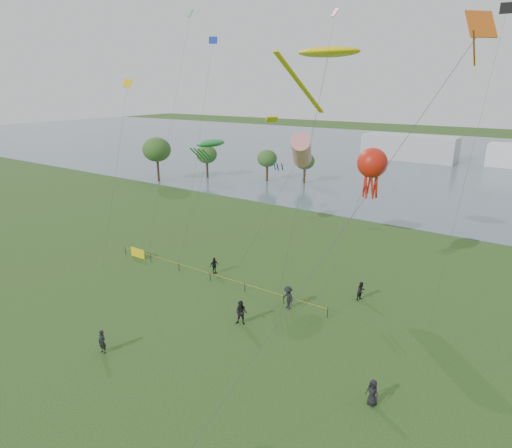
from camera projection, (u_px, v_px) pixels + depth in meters
The scene contains 17 objects.
ground_plane at pixel (161, 396), 25.16m from camera, with size 400.00×400.00×0.00m, color #1E3C13.
lake at pixel (464, 161), 103.85m from camera, with size 400.00×120.00×0.08m, color slate.
pavilion_left at pixel (409, 147), 105.42m from camera, with size 22.00×8.00×6.00m, color silver.
trees at pixel (209, 154), 81.04m from camera, with size 28.39×18.69×8.31m.
fence at pixel (164, 261), 43.23m from camera, with size 24.07×0.07×1.05m.
spectator_a at pixel (241, 313), 32.49m from camera, with size 0.95×0.74×1.95m, color black.
spectator_b at pixel (288, 298), 34.81m from camera, with size 1.27×0.73×1.96m, color black.
spectator_c at pixel (214, 266), 41.44m from camera, with size 0.97×0.40×1.65m, color black.
spectator_d at pixel (372, 392), 24.29m from camera, with size 0.79×0.51×1.61m, color black.
spectator_f at pixel (102, 342), 29.02m from camera, with size 0.62×0.41×1.70m, color black.
spectator_g at pixel (361, 291), 36.29m from camera, with size 0.80×0.62×1.64m, color black.
kite_stingray at pixel (328, 53), 32.32m from camera, with size 5.00×10.04×20.27m.
kite_windsock at pixel (301, 151), 41.42m from camera, with size 5.79×7.91×13.40m.
kite_creature at pixel (210, 144), 46.05m from camera, with size 2.20×8.11×11.94m.
kite_octopus at pixel (372, 164), 34.82m from camera, with size 2.45×9.26×12.68m.
kite_delta at pixel (458, 60), 17.97m from camera, with size 8.98×13.87×20.46m.
small_kites at pixel (327, 35), 35.08m from camera, with size 42.83×13.29×7.84m.
Camera 1 is at (16.36, -14.06, 17.39)m, focal length 30.00 mm.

